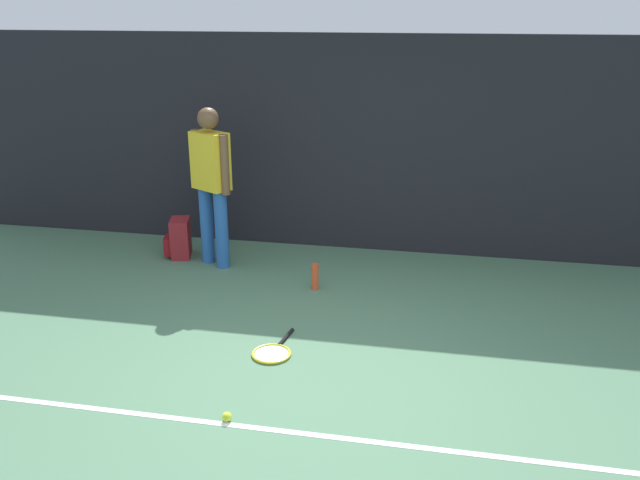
{
  "coord_description": "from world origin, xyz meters",
  "views": [
    {
      "loc": [
        0.9,
        -4.24,
        2.69
      ],
      "look_at": [
        0.0,
        0.4,
        1.0
      ],
      "focal_mm": 37.22,
      "sensor_mm": 36.0,
      "label": 1
    }
  ],
  "objects_px": {
    "tennis_ball_by_fence": "(227,417)",
    "water_bottle": "(315,277)",
    "tennis_player": "(211,178)",
    "tennis_racket": "(273,352)",
    "backpack": "(179,239)"
  },
  "relations": [
    {
      "from": "tennis_racket",
      "to": "tennis_ball_by_fence",
      "type": "distance_m",
      "value": 0.96
    },
    {
      "from": "tennis_racket",
      "to": "tennis_ball_by_fence",
      "type": "xyz_separation_m",
      "value": [
        -0.07,
        -0.96,
        0.02
      ]
    },
    {
      "from": "tennis_player",
      "to": "backpack",
      "type": "distance_m",
      "value": 0.9
    },
    {
      "from": "tennis_player",
      "to": "tennis_racket",
      "type": "height_order",
      "value": "tennis_player"
    },
    {
      "from": "backpack",
      "to": "water_bottle",
      "type": "relative_size",
      "value": 1.62
    },
    {
      "from": "tennis_racket",
      "to": "tennis_ball_by_fence",
      "type": "bearing_deg",
      "value": 5.08
    },
    {
      "from": "tennis_ball_by_fence",
      "to": "water_bottle",
      "type": "relative_size",
      "value": 0.24
    },
    {
      "from": "tennis_ball_by_fence",
      "to": "backpack",
      "type": "bearing_deg",
      "value": 117.73
    },
    {
      "from": "water_bottle",
      "to": "backpack",
      "type": "bearing_deg",
      "value": 160.29
    },
    {
      "from": "tennis_racket",
      "to": "tennis_player",
      "type": "bearing_deg",
      "value": -138.81
    },
    {
      "from": "tennis_player",
      "to": "water_bottle",
      "type": "bearing_deg",
      "value": -171.53
    },
    {
      "from": "tennis_player",
      "to": "backpack",
      "type": "xyz_separation_m",
      "value": [
        -0.47,
        0.14,
        -0.76
      ]
    },
    {
      "from": "tennis_ball_by_fence",
      "to": "water_bottle",
      "type": "distance_m",
      "value": 2.3
    },
    {
      "from": "tennis_racket",
      "to": "backpack",
      "type": "relative_size",
      "value": 1.44
    },
    {
      "from": "water_bottle",
      "to": "tennis_ball_by_fence",
      "type": "bearing_deg",
      "value": -93.8
    }
  ]
}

